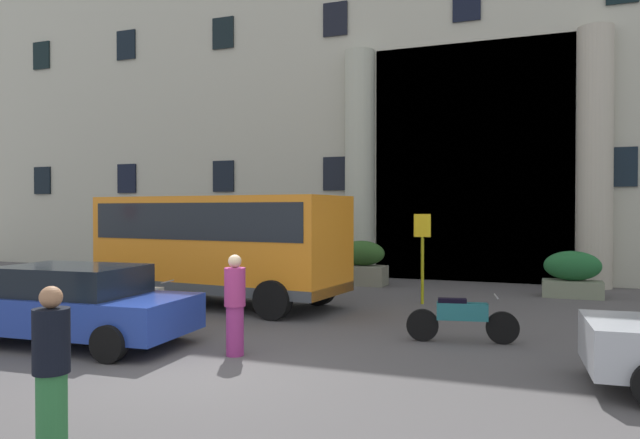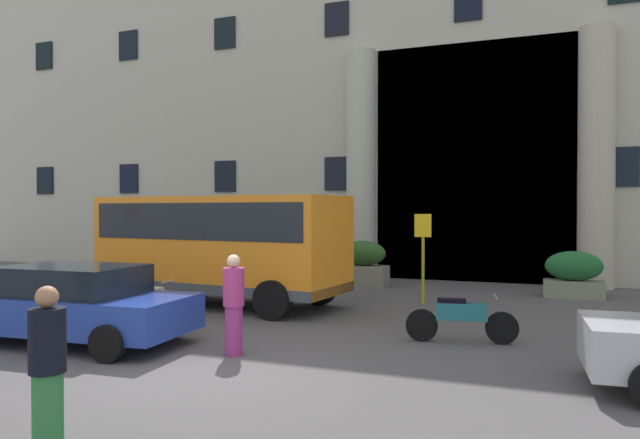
{
  "view_description": "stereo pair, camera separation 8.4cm",
  "coord_description": "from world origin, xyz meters",
  "px_view_note": "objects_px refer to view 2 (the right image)",
  "views": [
    {
      "loc": [
        4.98,
        -7.77,
        2.48
      ],
      "look_at": [
        0.14,
        4.8,
        2.25
      ],
      "focal_mm": 33.04,
      "sensor_mm": 36.0,
      "label": 1
    },
    {
      "loc": [
        5.06,
        -7.74,
        2.48
      ],
      "look_at": [
        0.14,
        4.8,
        2.25
      ],
      "focal_mm": 33.04,
      "sensor_mm": 36.0,
      "label": 2
    }
  ],
  "objects_px": {
    "hedge_planter_entrance_left": "(574,275)",
    "parked_compact_extra": "(72,304)",
    "bus_stop_sign": "(423,248)",
    "orange_minibus": "(220,241)",
    "pedestrian_woman_dark_dress": "(48,370)",
    "hedge_planter_far_east": "(162,259)",
    "hedge_planter_far_west": "(363,264)",
    "motorcycle_near_kerb": "(141,299)",
    "motorcycle_far_end": "(459,318)",
    "pedestrian_child_trailing": "(234,305)"
  },
  "relations": [
    {
      "from": "hedge_planter_entrance_left",
      "to": "parked_compact_extra",
      "type": "bearing_deg",
      "value": -132.76
    },
    {
      "from": "bus_stop_sign",
      "to": "hedge_planter_entrance_left",
      "type": "xyz_separation_m",
      "value": [
        3.73,
        2.7,
        -0.84
      ]
    },
    {
      "from": "orange_minibus",
      "to": "parked_compact_extra",
      "type": "relative_size",
      "value": 1.48
    },
    {
      "from": "pedestrian_woman_dark_dress",
      "to": "hedge_planter_entrance_left",
      "type": "bearing_deg",
      "value": 82.44
    },
    {
      "from": "hedge_planter_far_east",
      "to": "hedge_planter_far_west",
      "type": "relative_size",
      "value": 1.29
    },
    {
      "from": "bus_stop_sign",
      "to": "hedge_planter_far_west",
      "type": "bearing_deg",
      "value": 129.63
    },
    {
      "from": "motorcycle_near_kerb",
      "to": "motorcycle_far_end",
      "type": "relative_size",
      "value": 1.01
    },
    {
      "from": "parked_compact_extra",
      "to": "pedestrian_woman_dark_dress",
      "type": "bearing_deg",
      "value": -51.54
    },
    {
      "from": "parked_compact_extra",
      "to": "motorcycle_far_end",
      "type": "relative_size",
      "value": 2.25
    },
    {
      "from": "orange_minibus",
      "to": "hedge_planter_far_east",
      "type": "bearing_deg",
      "value": 143.97
    },
    {
      "from": "hedge_planter_far_east",
      "to": "hedge_planter_far_west",
      "type": "distance_m",
      "value": 7.55
    },
    {
      "from": "pedestrian_woman_dark_dress",
      "to": "motorcycle_far_end",
      "type": "bearing_deg",
      "value": 78.73
    },
    {
      "from": "parked_compact_extra",
      "to": "motorcycle_far_end",
      "type": "distance_m",
      "value": 7.19
    },
    {
      "from": "hedge_planter_far_west",
      "to": "pedestrian_woman_dark_dress",
      "type": "relative_size",
      "value": 0.95
    },
    {
      "from": "bus_stop_sign",
      "to": "pedestrian_woman_dark_dress",
      "type": "xyz_separation_m",
      "value": [
        -1.59,
        -10.85,
        -0.61
      ]
    },
    {
      "from": "motorcycle_near_kerb",
      "to": "bus_stop_sign",
      "type": "bearing_deg",
      "value": 32.34
    },
    {
      "from": "motorcycle_far_end",
      "to": "pedestrian_woman_dark_dress",
      "type": "bearing_deg",
      "value": -125.74
    },
    {
      "from": "hedge_planter_far_west",
      "to": "parked_compact_extra",
      "type": "height_order",
      "value": "hedge_planter_far_west"
    },
    {
      "from": "hedge_planter_entrance_left",
      "to": "hedge_planter_far_west",
      "type": "bearing_deg",
      "value": 175.58
    },
    {
      "from": "motorcycle_far_end",
      "to": "hedge_planter_entrance_left",
      "type": "bearing_deg",
      "value": 61.74
    },
    {
      "from": "bus_stop_sign",
      "to": "hedge_planter_far_west",
      "type": "relative_size",
      "value": 1.46
    },
    {
      "from": "motorcycle_far_end",
      "to": "pedestrian_woman_dark_dress",
      "type": "height_order",
      "value": "pedestrian_woman_dark_dress"
    },
    {
      "from": "hedge_planter_far_east",
      "to": "pedestrian_woman_dark_dress",
      "type": "relative_size",
      "value": 1.23
    },
    {
      "from": "hedge_planter_far_west",
      "to": "motorcycle_near_kerb",
      "type": "xyz_separation_m",
      "value": [
        -2.83,
        -7.68,
        -0.24
      ]
    },
    {
      "from": "orange_minibus",
      "to": "bus_stop_sign",
      "type": "distance_m",
      "value": 5.3
    },
    {
      "from": "bus_stop_sign",
      "to": "motorcycle_far_end",
      "type": "distance_m",
      "value": 4.59
    },
    {
      "from": "hedge_planter_far_west",
      "to": "motorcycle_near_kerb",
      "type": "distance_m",
      "value": 8.19
    },
    {
      "from": "pedestrian_woman_dark_dress",
      "to": "bus_stop_sign",
      "type": "bearing_deg",
      "value": 95.54
    },
    {
      "from": "parked_compact_extra",
      "to": "pedestrian_child_trailing",
      "type": "xyz_separation_m",
      "value": [
        3.24,
        0.3,
        0.13
      ]
    },
    {
      "from": "hedge_planter_entrance_left",
      "to": "motorcycle_far_end",
      "type": "xyz_separation_m",
      "value": [
        -2.2,
        -6.91,
        -0.17
      ]
    },
    {
      "from": "hedge_planter_entrance_left",
      "to": "motorcycle_near_kerb",
      "type": "bearing_deg",
      "value": -142.03
    },
    {
      "from": "bus_stop_sign",
      "to": "hedge_planter_entrance_left",
      "type": "height_order",
      "value": "bus_stop_sign"
    },
    {
      "from": "hedge_planter_entrance_left",
      "to": "hedge_planter_far_east",
      "type": "height_order",
      "value": "hedge_planter_far_east"
    },
    {
      "from": "orange_minibus",
      "to": "hedge_planter_far_west",
      "type": "height_order",
      "value": "orange_minibus"
    },
    {
      "from": "hedge_planter_entrance_left",
      "to": "hedge_planter_far_east",
      "type": "relative_size",
      "value": 0.76
    },
    {
      "from": "bus_stop_sign",
      "to": "motorcycle_near_kerb",
      "type": "relative_size",
      "value": 1.15
    },
    {
      "from": "hedge_planter_entrance_left",
      "to": "parked_compact_extra",
      "type": "height_order",
      "value": "parked_compact_extra"
    },
    {
      "from": "hedge_planter_far_west",
      "to": "pedestrian_woman_dark_dress",
      "type": "distance_m",
      "value": 14.08
    },
    {
      "from": "hedge_planter_far_west",
      "to": "hedge_planter_entrance_left",
      "type": "bearing_deg",
      "value": -4.42
    },
    {
      "from": "hedge_planter_far_east",
      "to": "pedestrian_woman_dark_dress",
      "type": "xyz_separation_m",
      "value": [
        8.59,
        -13.5,
        0.18
      ]
    },
    {
      "from": "hedge_planter_far_west",
      "to": "bus_stop_sign",
      "type": "bearing_deg",
      "value": -50.37
    },
    {
      "from": "parked_compact_extra",
      "to": "pedestrian_woman_dark_dress",
      "type": "height_order",
      "value": "pedestrian_woman_dark_dress"
    },
    {
      "from": "orange_minibus",
      "to": "hedge_planter_far_west",
      "type": "relative_size",
      "value": 4.17
    },
    {
      "from": "orange_minibus",
      "to": "hedge_planter_entrance_left",
      "type": "height_order",
      "value": "orange_minibus"
    },
    {
      "from": "orange_minibus",
      "to": "pedestrian_woman_dark_dress",
      "type": "xyz_separation_m",
      "value": [
        3.28,
        -8.77,
        -0.81
      ]
    },
    {
      "from": "motorcycle_near_kerb",
      "to": "orange_minibus",
      "type": "bearing_deg",
      "value": 68.88
    },
    {
      "from": "bus_stop_sign",
      "to": "hedge_planter_far_west",
      "type": "distance_m",
      "value": 4.22
    },
    {
      "from": "hedge_planter_far_east",
      "to": "motorcycle_near_kerb",
      "type": "height_order",
      "value": "hedge_planter_far_east"
    },
    {
      "from": "hedge_planter_far_west",
      "to": "pedestrian_child_trailing",
      "type": "bearing_deg",
      "value": -85.61
    },
    {
      "from": "orange_minibus",
      "to": "bus_stop_sign",
      "type": "relative_size",
      "value": 2.87
    }
  ]
}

